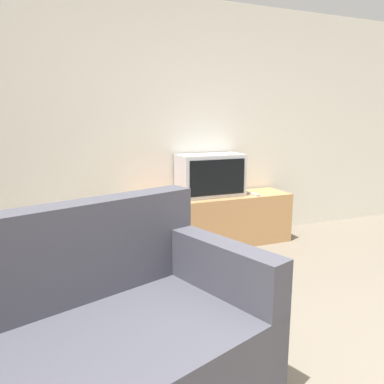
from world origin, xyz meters
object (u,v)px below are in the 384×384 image
at_px(couch, 77,369).
at_px(book_stack, 162,197).
at_px(tv_stand, 212,221).
at_px(remote_on_stand, 254,194).
at_px(television, 210,175).

distance_m(couch, book_stack, 2.34).
bearing_deg(tv_stand, remote_on_stand, -15.54).
relative_size(couch, remote_on_stand, 11.47).
height_order(television, book_stack, television).
bearing_deg(couch, television, 34.20).
bearing_deg(tv_stand, television, 86.72).
distance_m(tv_stand, television, 0.50).
bearing_deg(couch, tv_stand, 33.56).
distance_m(tv_stand, couch, 2.63).
height_order(couch, book_stack, couch).
xyz_separation_m(tv_stand, book_stack, (-0.56, 0.01, 0.32)).
height_order(television, remote_on_stand, television).
bearing_deg(television, remote_on_stand, -21.64).
bearing_deg(couch, remote_on_stand, 24.93).
relative_size(tv_stand, remote_on_stand, 10.93).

